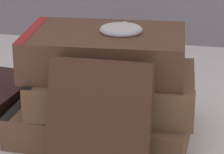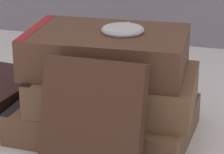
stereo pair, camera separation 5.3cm
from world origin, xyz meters
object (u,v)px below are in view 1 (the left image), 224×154
(book_flat_top, at_px, (101,52))
(book_leaning_front, at_px, (99,125))
(book_flat_bottom, at_px, (100,119))
(book_flat_middle, at_px, (110,89))
(pocket_watch, at_px, (121,29))

(book_flat_top, xyz_separation_m, book_leaning_front, (0.02, -0.11, -0.05))
(book_flat_bottom, relative_size, book_flat_top, 1.11)
(book_leaning_front, bearing_deg, book_flat_middle, 95.33)
(book_flat_bottom, height_order, book_flat_top, book_flat_top)
(book_flat_top, bearing_deg, pocket_watch, 9.85)
(book_leaning_front, bearing_deg, pocket_watch, 88.69)
(book_flat_top, bearing_deg, book_leaning_front, -82.35)
(book_flat_middle, bearing_deg, book_flat_bottom, -168.04)
(book_flat_bottom, xyz_separation_m, pocket_watch, (0.02, 0.01, 0.12))
(book_flat_bottom, relative_size, book_flat_middle, 1.09)
(book_flat_middle, bearing_deg, pocket_watch, 34.76)
(book_flat_middle, height_order, pocket_watch, pocket_watch)
(book_flat_middle, relative_size, pocket_watch, 3.69)
(book_flat_top, height_order, book_leaning_front, book_flat_top)
(book_flat_middle, xyz_separation_m, book_flat_top, (-0.01, 0.00, 0.05))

